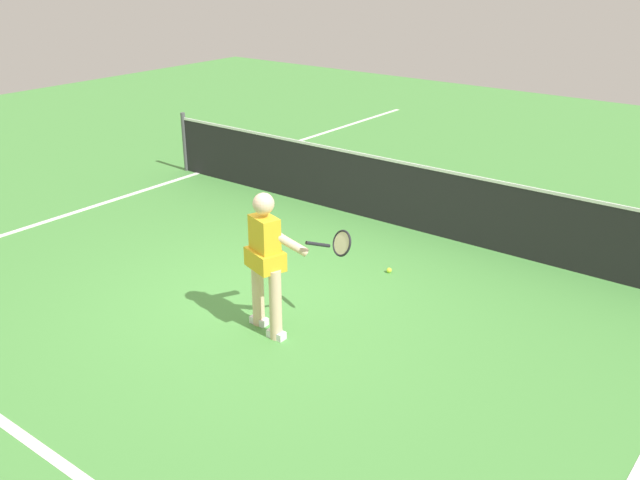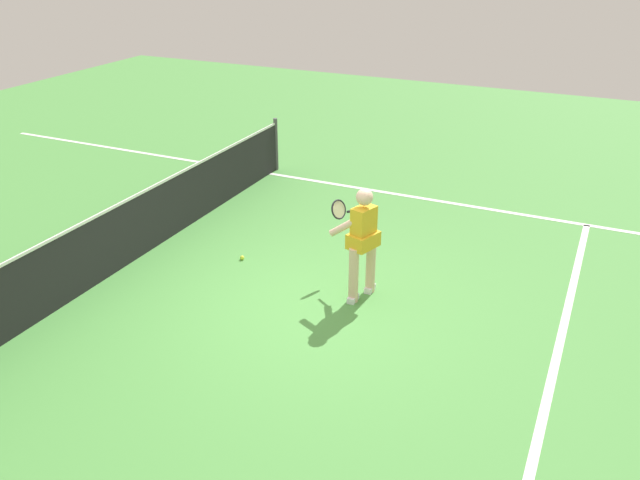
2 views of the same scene
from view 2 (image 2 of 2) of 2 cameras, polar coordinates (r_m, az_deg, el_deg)
The scene contains 6 objects.
ground_plane at distance 8.69m, azimuth -0.81°, elevation -5.71°, with size 28.11×28.11×0.00m, color #4C9342.
service_line_marking at distance 8.06m, azimuth 19.76°, elevation -10.15°, with size 8.53×0.10×0.01m, color white.
sideline_right_marking at distance 12.27m, azimuth 7.83°, elevation 3.79°, with size 0.10×19.63×0.01m, color white.
court_net at distance 9.95m, azimuth -16.40°, elevation 0.71°, with size 9.21×0.08×1.07m.
tennis_player at distance 8.54m, azimuth 3.66°, elevation 0.12°, with size 0.97×0.88×1.55m.
tennis_ball_near at distance 9.89m, azimuth -6.79°, elevation -1.53°, with size 0.07×0.07×0.07m, color #D1E533.
Camera 2 is at (-6.68, -3.23, 4.51)m, focal length 36.78 mm.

